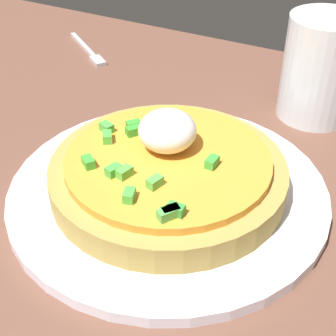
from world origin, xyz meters
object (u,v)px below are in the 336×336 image
object	(u,v)px
cup_far	(320,72)
fork	(89,51)
plate	(168,191)
pizza	(168,170)

from	to	relation	value
cup_far	fork	distance (cm)	31.60
plate	pizza	bearing A→B (deg)	133.40
fork	pizza	bearing A→B (deg)	-7.74
plate	pizza	size ratio (longest dim) A/B	1.37
pizza	fork	distance (cm)	32.23
plate	fork	bearing A→B (deg)	137.17
pizza	fork	size ratio (longest dim) A/B	2.00
pizza	fork	bearing A→B (deg)	137.18
plate	cup_far	bearing A→B (deg)	69.30
plate	pizza	distance (cm)	2.25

